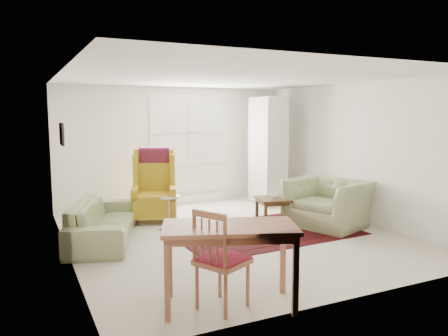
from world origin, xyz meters
name	(u,v)px	position (x,y,z in m)	size (l,w,h in m)	color
room	(227,156)	(0.02, 0.21, 1.26)	(5.04, 5.54, 2.51)	beige
rug	(263,231)	(0.54, -0.09, 0.01)	(2.95, 1.90, 0.03)	black
sofa	(103,213)	(-1.93, 0.57, 0.43)	(2.12, 0.83, 0.86)	#818C5D
armchair	(328,199)	(1.74, -0.23, 0.48)	(1.24, 1.08, 0.96)	#818C5D
wingback_chair	(154,185)	(-0.88, 1.39, 0.66)	(0.76, 0.80, 1.32)	#B1941B
coffee_table	(274,211)	(0.97, 0.27, 0.24)	(0.58, 0.58, 0.48)	#482C16
stool	(169,210)	(-0.70, 1.09, 0.26)	(0.38, 0.38, 0.51)	white
cabinet	(268,151)	(1.80, 1.87, 1.14)	(0.48, 0.92, 2.29)	silver
desk	(229,266)	(-1.21, -2.35, 0.42)	(1.33, 0.66, 0.84)	#9A5B3E
desk_chair	(223,258)	(-1.28, -2.35, 0.51)	(0.45, 0.45, 1.02)	#9A5B3E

